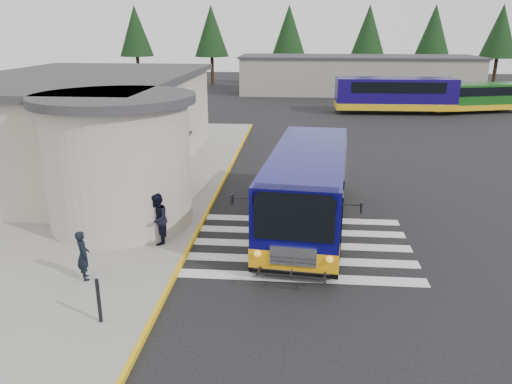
# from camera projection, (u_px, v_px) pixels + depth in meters

# --- Properties ---
(ground) EXTENTS (140.00, 140.00, 0.00)m
(ground) POSITION_uv_depth(u_px,v_px,m) (308.00, 236.00, 18.03)
(ground) COLOR black
(ground) RESTS_ON ground
(sidewalk) EXTENTS (10.00, 34.00, 0.15)m
(sidewalk) POSITION_uv_depth(u_px,v_px,m) (107.00, 193.00, 22.53)
(sidewalk) COLOR gray
(sidewalk) RESTS_ON ground
(curb_strip) EXTENTS (0.12, 34.00, 0.16)m
(curb_strip) POSITION_uv_depth(u_px,v_px,m) (216.00, 196.00, 22.12)
(curb_strip) COLOR gold
(curb_strip) RESTS_ON ground
(station_building) EXTENTS (12.70, 18.70, 4.80)m
(station_building) POSITION_uv_depth(u_px,v_px,m) (88.00, 126.00, 24.65)
(station_building) COLOR #B6AC9A
(station_building) RESTS_ON ground
(crosswalk) EXTENTS (8.00, 5.35, 0.01)m
(crosswalk) POSITION_uv_depth(u_px,v_px,m) (294.00, 245.00, 17.31)
(crosswalk) COLOR silver
(crosswalk) RESTS_ON ground
(depot_building) EXTENTS (26.40, 8.40, 4.20)m
(depot_building) POSITION_uv_depth(u_px,v_px,m) (357.00, 75.00, 56.62)
(depot_building) COLOR gray
(depot_building) RESTS_ON ground
(tree_line) EXTENTS (58.40, 4.40, 10.00)m
(tree_line) POSITION_uv_depth(u_px,v_px,m) (355.00, 31.00, 62.71)
(tree_line) COLOR black
(tree_line) RESTS_ON ground
(transit_bus) EXTENTS (4.07, 10.42, 2.88)m
(transit_bus) POSITION_uv_depth(u_px,v_px,m) (307.00, 191.00, 18.64)
(transit_bus) COLOR #0A075D
(transit_bus) RESTS_ON ground
(pedestrian_a) EXTENTS (0.61, 0.66, 1.50)m
(pedestrian_a) POSITION_uv_depth(u_px,v_px,m) (83.00, 255.00, 14.45)
(pedestrian_a) COLOR black
(pedestrian_a) RESTS_ON sidewalk
(pedestrian_b) EXTENTS (0.77, 0.94, 1.77)m
(pedestrian_b) POSITION_uv_depth(u_px,v_px,m) (157.00, 219.00, 16.82)
(pedestrian_b) COLOR black
(pedestrian_b) RESTS_ON sidewalk
(bollard) EXTENTS (0.10, 0.10, 1.18)m
(bollard) POSITION_uv_depth(u_px,v_px,m) (99.00, 301.00, 12.36)
(bollard) COLOR black
(bollard) RESTS_ON sidewalk
(far_bus_a) EXTENTS (10.27, 3.07, 2.63)m
(far_bus_a) POSITION_uv_depth(u_px,v_px,m) (395.00, 94.00, 43.51)
(far_bus_a) COLOR #130754
(far_bus_a) RESTS_ON ground
(far_bus_b) EXTENTS (8.75, 4.60, 2.17)m
(far_bus_b) POSITION_uv_depth(u_px,v_px,m) (475.00, 97.00, 43.94)
(far_bus_b) COLOR #154F15
(far_bus_b) RESTS_ON ground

